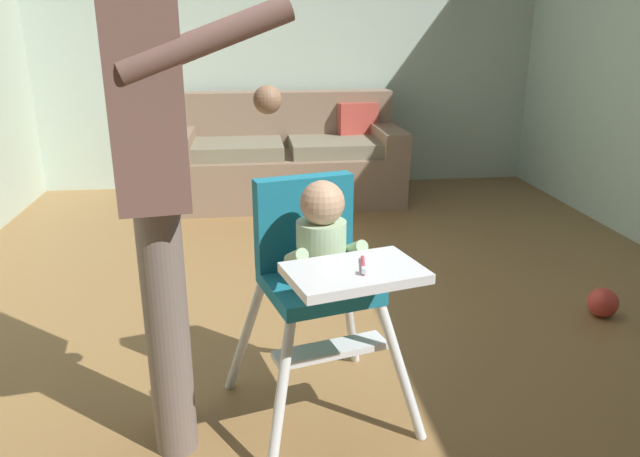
{
  "coord_description": "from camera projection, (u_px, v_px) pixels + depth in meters",
  "views": [
    {
      "loc": [
        -0.39,
        -2.55,
        1.38
      ],
      "look_at": [
        -0.17,
        -0.68,
        0.74
      ],
      "focal_mm": 33.49,
      "sensor_mm": 36.0,
      "label": 1
    }
  ],
  "objects": [
    {
      "name": "couch",
      "position": [
        287.0,
        160.0,
        4.94
      ],
      "size": [
        1.87,
        0.86,
        0.86
      ],
      "rotation": [
        0.0,
        0.0,
        -1.57
      ],
      "color": "#846A55",
      "rests_on": "ground"
    },
    {
      "name": "ground",
      "position": [
        337.0,
        336.0,
        2.9
      ],
      "size": [
        5.96,
        7.21,
        0.1
      ],
      "primitive_type": "cube",
      "color": "olive"
    },
    {
      "name": "toy_ball",
      "position": [
        603.0,
        302.0,
        2.97
      ],
      "size": [
        0.15,
        0.15,
        0.15
      ],
      "primitive_type": "sphere",
      "color": "#D13D33",
      "rests_on": "ground"
    },
    {
      "name": "high_chair",
      "position": [
        319.0,
        259.0,
        2.06
      ],
      "size": [
        0.73,
        0.82,
        0.91
      ],
      "rotation": [
        0.0,
        0.0,
        -1.32
      ],
      "color": "white",
      "rests_on": "ground"
    },
    {
      "name": "adult_standing",
      "position": [
        155.0,
        176.0,
        1.82
      ],
      "size": [
        0.56,
        0.5,
        1.67
      ],
      "rotation": [
        0.0,
        0.0,
        0.15
      ],
      "color": "#71625B",
      "rests_on": "ground"
    },
    {
      "name": "wall_far",
      "position": [
        289.0,
        31.0,
        5.12
      ],
      "size": [
        5.16,
        0.06,
        2.68
      ],
      "primitive_type": "cube",
      "color": "#B5C9B9",
      "rests_on": "ground"
    }
  ]
}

